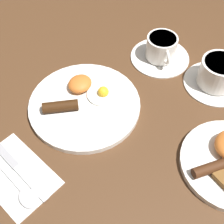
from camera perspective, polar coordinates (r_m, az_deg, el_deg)
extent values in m
plane|color=#4C301C|center=(0.79, -4.99, 0.96)|extent=(3.00, 3.00, 0.00)
cylinder|color=white|center=(0.79, -5.03, 1.30)|extent=(0.28, 0.28, 0.01)
cylinder|color=white|center=(0.79, -1.75, 3.28)|extent=(0.08, 0.08, 0.01)
sphere|color=yellow|center=(0.79, -1.61, 3.71)|extent=(0.03, 0.03, 0.03)
ellipsoid|color=orange|center=(0.81, -5.90, 5.16)|extent=(0.06, 0.06, 0.03)
cylinder|color=#371E0C|center=(0.76, -9.41, 1.02)|extent=(0.08, 0.08, 0.03)
cylinder|color=#432412|center=(0.70, 18.24, -9.49)|extent=(0.10, 0.07, 0.02)
cylinder|color=white|center=(0.92, 8.74, 9.94)|extent=(0.17, 0.17, 0.01)
cylinder|color=white|center=(0.90, 9.02, 11.65)|extent=(0.09, 0.09, 0.06)
cylinder|color=brown|center=(0.88, 9.27, 13.12)|extent=(0.08, 0.08, 0.00)
torus|color=white|center=(0.86, 9.88, 9.97)|extent=(0.03, 0.04, 0.04)
cylinder|color=white|center=(0.88, 18.23, 5.09)|extent=(0.16, 0.16, 0.01)
cylinder|color=white|center=(0.85, 18.89, 6.87)|extent=(0.10, 0.10, 0.07)
cylinder|color=brown|center=(0.83, 19.48, 8.45)|extent=(0.09, 0.09, 0.00)
cube|color=white|center=(0.72, -17.26, -10.88)|extent=(0.14, 0.19, 0.01)
cube|color=silver|center=(0.69, -14.58, -12.42)|extent=(0.03, 0.11, 0.00)
cube|color=#9E9EA3|center=(0.74, -18.94, -7.37)|extent=(0.03, 0.09, 0.01)
ellipsoid|color=silver|center=(0.68, -14.98, -15.00)|extent=(0.04, 0.06, 0.01)
cube|color=silver|center=(0.72, -19.19, -9.99)|extent=(0.02, 0.13, 0.00)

